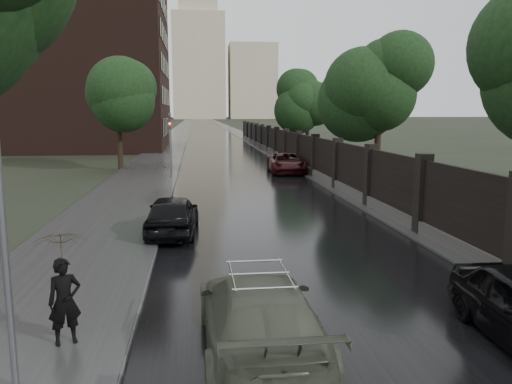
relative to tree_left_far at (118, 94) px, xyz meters
name	(u,v)px	position (x,y,z in m)	size (l,w,h in m)	color
road	(202,123)	(8.00, 160.00, -5.23)	(8.00, 420.00, 0.02)	black
sidewalk_left	(187,122)	(2.00, 160.00, -5.16)	(4.00, 420.00, 0.16)	#2D2D2D
verge_right	(217,122)	(13.50, 160.00, -5.20)	(3.00, 420.00, 0.08)	#2D2D2D
fence_right	(293,152)	(12.60, 2.01, -4.23)	(0.45, 75.72, 2.70)	#383533
tree_left_far	(118,94)	(0.00, 0.00, 0.00)	(4.25, 4.25, 7.39)	black
tree_right_b	(379,96)	(15.50, -8.00, -0.29)	(4.08, 4.08, 7.01)	black
tree_right_c	(308,102)	(15.50, 10.00, -0.29)	(4.08, 4.08, 7.01)	black
lamp_post	(2,215)	(2.60, -28.50, -2.57)	(0.25, 0.12, 5.11)	#59595E
traffic_light	(170,140)	(3.70, -5.01, -2.84)	(0.16, 0.32, 4.00)	#59595E
brick_building	(51,56)	(-10.00, 22.00, 4.76)	(24.00, 18.00, 20.00)	black
stalinist_tower	(199,53)	(8.00, 270.00, 33.14)	(92.00, 30.00, 159.00)	tan
volga_sedan	(259,316)	(6.20, -27.62, -4.56)	(1.92, 4.72, 1.37)	#4B5040
hatchback_left	(173,215)	(4.40, -19.03, -4.56)	(1.60, 3.98, 1.36)	black
car_right_far	(286,163)	(11.22, -2.71, -4.56)	(2.28, 4.93, 1.37)	black
pedestrian_umbrella	(62,255)	(2.97, -27.13, -3.54)	(1.14, 1.15, 2.32)	black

